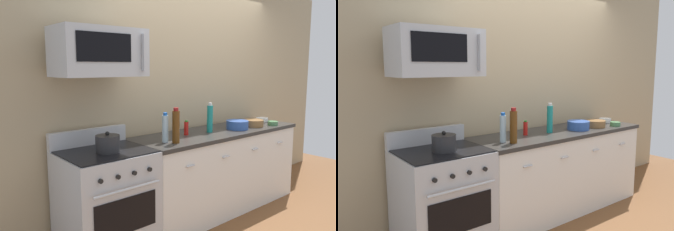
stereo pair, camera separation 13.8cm
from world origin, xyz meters
TOP-DOWN VIEW (x-y plane):
  - ground_plane at (0.00, 0.00)m, footprint 6.30×6.30m
  - back_wall at (0.00, 0.41)m, footprint 5.25×0.10m
  - counter_unit at (0.00, -0.00)m, footprint 2.16×0.66m
  - range_oven at (-1.46, 0.00)m, footprint 0.76×0.69m
  - microwave at (-1.46, 0.05)m, footprint 0.74×0.44m
  - bottle_sparkling_teal at (-0.16, -0.01)m, footprint 0.06×0.06m
  - bottle_water_clear at (-0.85, -0.08)m, footprint 0.06×0.06m
  - bottle_wine_amber at (-0.79, -0.16)m, footprint 0.07×0.07m
  - bottle_hot_sauce_red at (-0.46, 0.05)m, footprint 0.05×0.05m
  - bowl_wooden_salad at (0.51, -0.10)m, footprint 0.23×0.23m
  - bowl_blue_mixing at (0.22, -0.08)m, footprint 0.25×0.25m
  - bowl_white_ceramic at (0.90, 0.05)m, footprint 0.15×0.15m
  - bowl_green_glaze at (0.76, -0.20)m, footprint 0.12×0.12m
  - stockpot at (-1.46, -0.05)m, footprint 0.21×0.21m

SIDE VIEW (x-z plane):
  - ground_plane at x=0.00m, z-range 0.00..0.00m
  - counter_unit at x=0.00m, z-range 0.00..0.92m
  - range_oven at x=-1.46m, z-range -0.07..1.00m
  - bowl_green_glaze at x=0.76m, z-range 0.92..0.97m
  - bowl_white_ceramic at x=0.90m, z-range 0.92..0.97m
  - bowl_wooden_salad at x=0.51m, z-range 0.92..1.00m
  - bowl_blue_mixing at x=0.22m, z-range 0.92..1.02m
  - bottle_hot_sauce_red at x=-0.46m, z-range 0.92..1.07m
  - stockpot at x=-1.46m, z-range 0.91..1.08m
  - bottle_water_clear at x=-0.85m, z-range 0.91..1.20m
  - bottle_sparkling_teal at x=-0.16m, z-range 0.91..1.23m
  - bottle_wine_amber at x=-0.79m, z-range 0.91..1.25m
  - back_wall at x=0.00m, z-range 0.00..2.70m
  - microwave at x=-1.46m, z-range 1.55..1.95m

